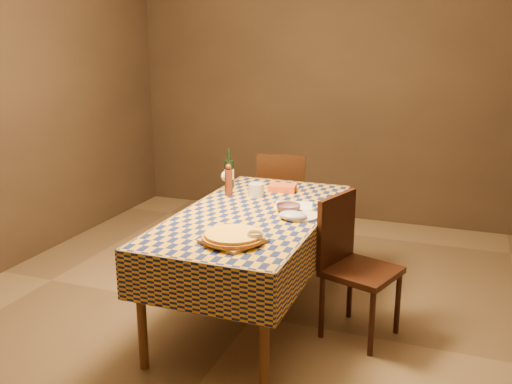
# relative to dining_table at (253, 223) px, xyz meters

# --- Properties ---
(room) EXTENTS (5.00, 5.10, 2.70)m
(room) POSITION_rel_dining_table_xyz_m (0.00, 0.00, 0.66)
(room) COLOR brown
(room) RESTS_ON ground
(dining_table) EXTENTS (0.94, 1.84, 0.77)m
(dining_table) POSITION_rel_dining_table_xyz_m (0.00, 0.00, 0.00)
(dining_table) COLOR brown
(dining_table) RESTS_ON ground
(cutting_board) EXTENTS (0.39, 0.39, 0.02)m
(cutting_board) POSITION_rel_dining_table_xyz_m (0.09, -0.57, 0.09)
(cutting_board) COLOR #9F7C4A
(cutting_board) RESTS_ON dining_table
(pizza) EXTENTS (0.47, 0.47, 0.04)m
(pizza) POSITION_rel_dining_table_xyz_m (0.09, -0.57, 0.11)
(pizza) COLOR #A5601B
(pizza) RESTS_ON cutting_board
(pepper_mill) EXTENTS (0.07, 0.07, 0.24)m
(pepper_mill) POSITION_rel_dining_table_xyz_m (-0.32, 0.33, 0.19)
(pepper_mill) COLOR #4F2112
(pepper_mill) RESTS_ON dining_table
(bowl) EXTENTS (0.21, 0.21, 0.05)m
(bowl) POSITION_rel_dining_table_xyz_m (0.21, 0.10, 0.10)
(bowl) COLOR #654854
(bowl) RESTS_ON dining_table
(wine_glass) EXTENTS (0.09, 0.09, 0.17)m
(wine_glass) POSITION_rel_dining_table_xyz_m (-0.37, 0.40, 0.20)
(wine_glass) COLOR silver
(wine_glass) RESTS_ON dining_table
(wine_bottle) EXTENTS (0.08, 0.08, 0.30)m
(wine_bottle) POSITION_rel_dining_table_xyz_m (-0.41, 0.55, 0.19)
(wine_bottle) COLOR black
(wine_bottle) RESTS_ON dining_table
(deli_tub) EXTENTS (0.14, 0.14, 0.10)m
(deli_tub) POSITION_rel_dining_table_xyz_m (-0.13, 0.39, 0.12)
(deli_tub) COLOR silver
(deli_tub) RESTS_ON dining_table
(takeout_container) EXTENTS (0.22, 0.17, 0.05)m
(takeout_container) POSITION_rel_dining_table_xyz_m (0.01, 0.59, 0.10)
(takeout_container) COLOR #C64B1A
(takeout_container) RESTS_ON dining_table
(white_plate) EXTENTS (0.26, 0.26, 0.01)m
(white_plate) POSITION_rel_dining_table_xyz_m (0.32, 0.02, 0.08)
(white_plate) COLOR silver
(white_plate) RESTS_ON dining_table
(tumbler) EXTENTS (0.11, 0.11, 0.07)m
(tumbler) POSITION_rel_dining_table_xyz_m (0.23, -0.56, 0.11)
(tumbler) COLOR silver
(tumbler) RESTS_ON dining_table
(flour_patch) EXTENTS (0.30, 0.25, 0.00)m
(flour_patch) POSITION_rel_dining_table_xyz_m (0.20, 0.25, 0.08)
(flour_patch) COLOR white
(flour_patch) RESTS_ON dining_table
(flour_bag) EXTENTS (0.19, 0.15, 0.05)m
(flour_bag) POSITION_rel_dining_table_xyz_m (0.29, -0.05, 0.10)
(flour_bag) COLOR #A5AED3
(flour_bag) RESTS_ON dining_table
(chair_far) EXTENTS (0.50, 0.51, 0.93)m
(chair_far) POSITION_rel_dining_table_xyz_m (-0.21, 1.27, -0.17)
(chair_far) COLOR black
(chair_far) RESTS_ON ground
(chair_right) EXTENTS (0.54, 0.53, 0.93)m
(chair_right) POSITION_rel_dining_table_xyz_m (0.66, 0.04, -0.17)
(chair_right) COLOR black
(chair_right) RESTS_ON ground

